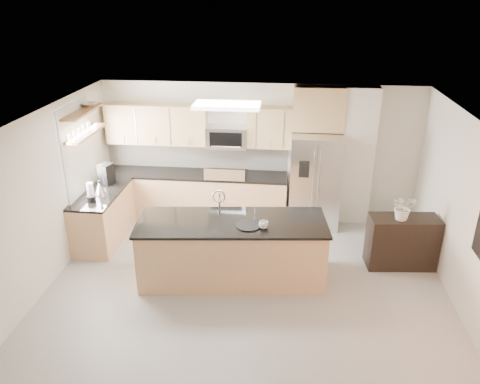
# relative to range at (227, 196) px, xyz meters

# --- Properties ---
(floor) EXTENTS (6.50, 6.50, 0.00)m
(floor) POSITION_rel_range_xyz_m (0.60, -2.92, -0.47)
(floor) COLOR #A9A7A1
(floor) RESTS_ON ground
(ceiling) EXTENTS (6.00, 6.50, 0.02)m
(ceiling) POSITION_rel_range_xyz_m (0.60, -2.92, 2.13)
(ceiling) COLOR silver
(ceiling) RESTS_ON wall_back
(wall_back) EXTENTS (6.00, 0.02, 2.60)m
(wall_back) POSITION_rel_range_xyz_m (0.60, 0.33, 0.83)
(wall_back) COLOR beige
(wall_back) RESTS_ON floor
(wall_left) EXTENTS (0.02, 6.50, 2.60)m
(wall_left) POSITION_rel_range_xyz_m (-2.40, -2.92, 0.83)
(wall_left) COLOR beige
(wall_left) RESTS_ON floor
(back_counter) EXTENTS (3.55, 0.66, 1.44)m
(back_counter) POSITION_rel_range_xyz_m (-0.63, 0.01, -0.00)
(back_counter) COLOR tan
(back_counter) RESTS_ON floor
(left_counter) EXTENTS (0.66, 1.50, 0.92)m
(left_counter) POSITION_rel_range_xyz_m (-2.07, -1.07, -0.01)
(left_counter) COLOR tan
(left_counter) RESTS_ON floor
(range) EXTENTS (0.76, 0.64, 1.14)m
(range) POSITION_rel_range_xyz_m (0.00, 0.00, 0.00)
(range) COLOR black
(range) RESTS_ON floor
(upper_cabinets) EXTENTS (3.50, 0.33, 0.75)m
(upper_cabinets) POSITION_rel_range_xyz_m (-0.70, 0.16, 1.35)
(upper_cabinets) COLOR tan
(upper_cabinets) RESTS_ON wall_back
(microwave) EXTENTS (0.76, 0.40, 0.40)m
(microwave) POSITION_rel_range_xyz_m (0.00, 0.12, 1.16)
(microwave) COLOR silver
(microwave) RESTS_ON upper_cabinets
(refrigerator) EXTENTS (0.92, 0.78, 1.78)m
(refrigerator) POSITION_rel_range_xyz_m (1.66, -0.05, 0.42)
(refrigerator) COLOR silver
(refrigerator) RESTS_ON floor
(partition_column) EXTENTS (0.60, 0.30, 2.60)m
(partition_column) POSITION_rel_range_xyz_m (2.42, 0.18, 0.83)
(partition_column) COLOR silver
(partition_column) RESTS_ON floor
(window) EXTENTS (0.04, 1.15, 1.65)m
(window) POSITION_rel_range_xyz_m (-2.38, -1.07, 1.18)
(window) COLOR white
(window) RESTS_ON wall_left
(shelf_lower) EXTENTS (0.30, 1.20, 0.04)m
(shelf_lower) POSITION_rel_range_xyz_m (-2.25, -0.97, 1.48)
(shelf_lower) COLOR brown
(shelf_lower) RESTS_ON wall_left
(shelf_upper) EXTENTS (0.30, 1.20, 0.04)m
(shelf_upper) POSITION_rel_range_xyz_m (-2.25, -0.97, 1.85)
(shelf_upper) COLOR brown
(shelf_upper) RESTS_ON wall_left
(ceiling_fixture) EXTENTS (1.00, 0.50, 0.06)m
(ceiling_fixture) POSITION_rel_range_xyz_m (0.20, -1.32, 2.09)
(ceiling_fixture) COLOR white
(ceiling_fixture) RESTS_ON ceiling
(island) EXTENTS (2.93, 1.31, 1.41)m
(island) POSITION_rel_range_xyz_m (0.35, -2.04, 0.02)
(island) COLOR tan
(island) RESTS_ON floor
(credenza) EXTENTS (1.12, 0.55, 0.86)m
(credenza) POSITION_rel_range_xyz_m (3.03, -1.41, -0.04)
(credenza) COLOR black
(credenza) RESTS_ON floor
(cup) EXTENTS (0.17, 0.17, 0.11)m
(cup) POSITION_rel_range_xyz_m (0.83, -2.21, 0.56)
(cup) COLOR silver
(cup) RESTS_ON island
(platter) EXTENTS (0.43, 0.43, 0.02)m
(platter) POSITION_rel_range_xyz_m (0.61, -2.17, 0.52)
(platter) COLOR black
(platter) RESTS_ON island
(blender) EXTENTS (0.14, 0.14, 0.33)m
(blender) POSITION_rel_range_xyz_m (-2.07, -1.44, 0.59)
(blender) COLOR black
(blender) RESTS_ON left_counter
(kettle) EXTENTS (0.21, 0.21, 0.27)m
(kettle) POSITION_rel_range_xyz_m (-2.02, -1.18, 0.57)
(kettle) COLOR silver
(kettle) RESTS_ON left_counter
(coffee_maker) EXTENTS (0.26, 0.29, 0.37)m
(coffee_maker) POSITION_rel_range_xyz_m (-2.09, -0.67, 0.63)
(coffee_maker) COLOR black
(coffee_maker) RESTS_ON left_counter
(bowl) EXTENTS (0.43, 0.43, 0.08)m
(bowl) POSITION_rel_range_xyz_m (-2.25, -0.69, 1.91)
(bowl) COLOR silver
(bowl) RESTS_ON shelf_upper
(flower_vase) EXTENTS (0.67, 0.62, 0.62)m
(flower_vase) POSITION_rel_range_xyz_m (2.96, -1.46, 0.70)
(flower_vase) COLOR beige
(flower_vase) RESTS_ON credenza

